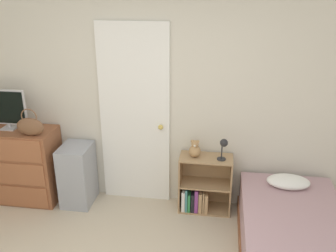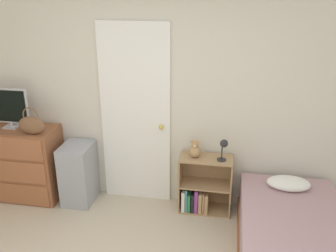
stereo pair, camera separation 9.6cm
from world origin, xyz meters
The scene contains 10 objects.
wall_back centered at (0.00, 2.13, 1.27)m, with size 10.00×0.06×2.55m.
door_closed centered at (-0.21, 2.08, 1.04)m, with size 0.79×0.09×2.09m.
dresser centered at (-1.61, 1.86, 0.45)m, with size 0.98×0.45×0.89m.
tv centered at (-1.63, 1.88, 1.13)m, with size 0.46×0.16×0.46m.
handbag centered at (-1.29, 1.74, 1.00)m, with size 0.31×0.12×0.31m.
storage_bin centered at (-0.87, 1.87, 0.36)m, with size 0.34×0.42×0.72m.
bookshelf centered at (0.57, 1.94, 0.26)m, with size 0.58×0.29×0.66m.
teddy_bear centered at (0.48, 1.94, 0.75)m, with size 0.13×0.13×0.20m.
desk_lamp centered at (0.79, 1.90, 0.84)m, with size 0.11×0.10×0.25m.
bed centered at (1.48, 1.14, 0.23)m, with size 0.99×1.92×0.57m.
Camera 2 is at (0.84, -1.74, 2.50)m, focal length 40.00 mm.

